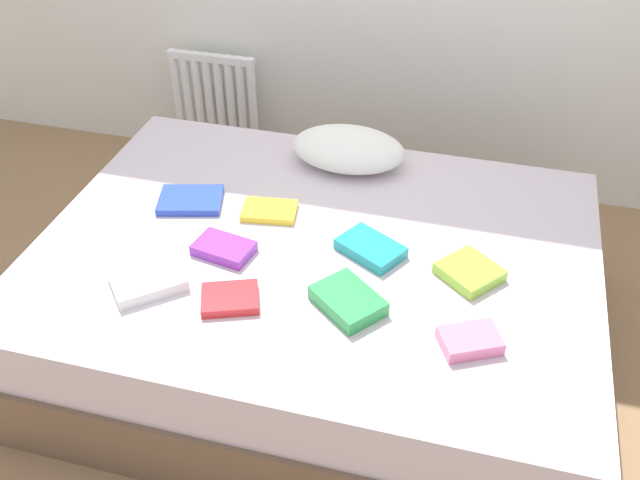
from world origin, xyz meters
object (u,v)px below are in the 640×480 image
Objects in this scene: radiator at (215,103)px; textbook_pink at (470,341)px; bed at (317,296)px; pillow at (348,149)px; textbook_white at (148,280)px; textbook_purple at (224,248)px; textbook_blue at (191,200)px; textbook_lime at (470,272)px; textbook_green at (348,301)px; textbook_red at (230,299)px; textbook_yellow at (269,211)px; textbook_teal at (371,248)px.

textbook_pink is (1.45, -1.56, 0.17)m from radiator.
pillow reaches higher than bed.
radiator is 2.33× the size of textbook_white.
textbook_purple is at bearing -66.55° from radiator.
textbook_lime is at bearing -23.14° from textbook_blue.
textbook_green is (0.66, 0.07, 0.00)m from textbook_white.
textbook_blue is 0.82m from textbook_green.
textbook_yellow is at bearing 72.50° from textbook_red.
textbook_yellow is (-0.41, 0.13, -0.01)m from textbook_teal.
bed is at bearing -88.80° from pillow.
textbook_yellow is at bearing -58.38° from radiator.
textbook_teal reaches higher than textbook_purple.
pillow is 2.58× the size of textbook_lime.
textbook_teal is 0.43m from textbook_yellow.
textbook_teal is 0.96× the size of textbook_white.
textbook_teal is 0.74m from textbook_blue.
bed is at bearing 34.42° from textbook_purple.
radiator is at bearing 92.98° from textbook_blue.
pillow is 0.92m from textbook_red.
textbook_teal is 0.76m from textbook_white.
textbook_teal is at bearing -25.57° from textbook_yellow.
textbook_blue is at bearing 55.04° from textbook_white.
textbook_lime reaches higher than textbook_yellow.
bed is 1.49m from radiator.
textbook_purple is at bearing -113.13° from pillow.
textbook_blue is at bearing -149.17° from textbook_lime.
textbook_lime is (0.73, 0.32, 0.00)m from textbook_red.
textbook_pink is (0.58, -0.90, -0.06)m from pillow.
pillow is (-0.01, 0.54, 0.33)m from bed.
pillow is 0.73m from textbook_purple.
textbook_white is (-0.48, -0.35, 0.27)m from bed.
textbook_yellow is at bearing -12.42° from textbook_blue.
textbook_pink is 0.80× the size of textbook_green.
radiator is 1.15m from textbook_blue.
textbook_yellow is (0.66, -1.07, 0.16)m from radiator.
radiator reaches higher than textbook_lime.
pillow reaches higher than textbook_lime.
textbook_red is (0.69, -1.56, 0.17)m from radiator.
textbook_blue reaches higher than bed.
textbook_blue is at bearing -170.66° from textbook_green.
textbook_red is at bearing -106.60° from textbook_teal.
textbook_green reaches higher than bed.
textbook_yellow is at bearing -116.80° from pillow.
textbook_lime is at bearing -4.14° from bed.
textbook_blue is at bearing -72.30° from radiator.
textbook_lime is (0.36, 0.25, -0.01)m from textbook_green.
pillow is at bearing 172.75° from textbook_lime.
radiator is at bearing 92.75° from textbook_red.
pillow is at bearing 21.24° from textbook_white.
radiator is at bearing 164.38° from textbook_green.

